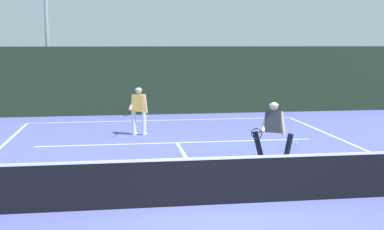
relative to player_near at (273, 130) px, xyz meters
The scene contains 11 objects.
ground_plane 4.07m from the player_near, 123.79° to the right, with size 80.00×80.00×0.00m, color #565FB5.
court_line_baseline_far 8.33m from the player_near, 105.44° to the left, with size 10.89×0.10×0.01m, color white.
court_line_service 3.93m from the player_near, 125.24° to the left, with size 8.88×0.10×0.01m, color white.
court_line_centre 2.38m from the player_near, behind, with size 0.10×6.40×0.01m, color white.
tennis_net 3.99m from the player_near, 123.79° to the right, with size 11.93×0.09×1.10m.
player_near is the anchor object (origin of this frame).
player_far 5.77m from the player_near, 125.53° to the left, with size 0.94×0.88×1.66m.
tennis_ball 2.87m from the player_near, 56.77° to the left, with size 0.07×0.07×0.07m, color #D1E033.
tennis_ball_extra 2.35m from the player_near, behind, with size 0.07×0.07×0.07m, color #D1E033.
back_fence_windscreen 10.11m from the player_near, 102.62° to the left, with size 22.28×0.12×3.03m, color #1E2F1D.
light_pole 14.13m from the player_near, 122.20° to the left, with size 0.55×0.44×8.34m.
Camera 1 is at (-1.87, -9.60, 3.17)m, focal length 47.81 mm.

